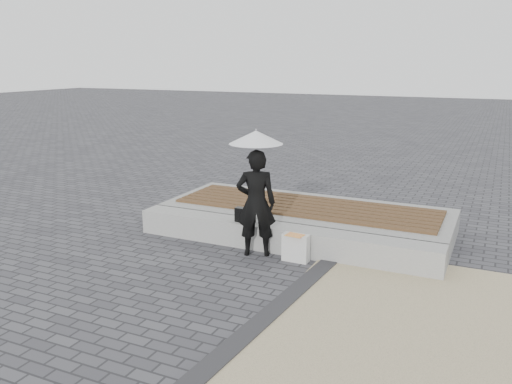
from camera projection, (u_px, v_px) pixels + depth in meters
ground at (234, 288)px, 7.01m from camera, size 80.00×80.00×0.00m
terrazzo_zone at (496, 362)px, 5.26m from camera, size 5.00×5.00×0.02m
edging_band at (271, 313)px, 6.26m from camera, size 0.61×5.20×0.04m
seating_ledge at (280, 238)px, 8.37m from camera, size 5.00×0.45×0.40m
timber_platform at (306, 218)px, 9.43m from camera, size 5.00×2.00×0.40m
timber_decking at (306, 206)px, 9.37m from camera, size 4.60×1.40×0.04m
woman at (256, 203)px, 8.01m from camera, size 0.71×0.61×1.65m
parasol at (256, 137)px, 7.77m from camera, size 0.80×0.80×1.03m
handbag at (245, 215)px, 8.48m from camera, size 0.33×0.12×0.23m
canvas_tote at (296, 248)px, 7.90m from camera, size 0.40×0.17×0.42m
magazine at (295, 235)px, 7.80m from camera, size 0.27×0.21×0.01m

